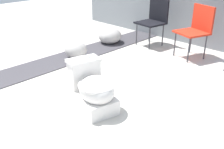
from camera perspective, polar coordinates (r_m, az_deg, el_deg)
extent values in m
plane|color=beige|center=(2.97, -10.90, -7.55)|extent=(14.00, 14.00, 0.00)
cube|color=#423F44|center=(4.14, -15.05, 1.77)|extent=(0.56, 8.00, 0.01)
cube|color=white|center=(2.94, -4.15, -5.56)|extent=(0.67, 0.48, 0.17)
ellipsoid|color=white|center=(2.77, -3.33, -3.33)|extent=(0.52, 0.46, 0.28)
cylinder|color=white|center=(2.75, -3.36, -2.30)|extent=(0.48, 0.48, 0.03)
cube|color=white|center=(3.00, -6.10, 0.09)|extent=(0.26, 0.37, 0.30)
cube|color=white|center=(2.93, -6.25, 3.07)|extent=(0.29, 0.40, 0.04)
cylinder|color=silver|center=(2.95, -4.86, 3.81)|extent=(0.02, 0.02, 0.01)
cube|color=black|center=(4.90, 8.34, 11.02)|extent=(0.49, 0.49, 0.03)
cube|color=black|center=(5.00, 10.16, 13.70)|extent=(0.44, 0.09, 0.40)
cylinder|color=#38383D|center=(4.72, 8.20, 7.77)|extent=(0.02, 0.02, 0.40)
cylinder|color=#38383D|center=(4.95, 5.37, 8.73)|extent=(0.02, 0.02, 0.40)
cylinder|color=#38383D|center=(4.96, 10.98, 8.41)|extent=(0.02, 0.02, 0.40)
cylinder|color=#38383D|center=(5.18, 8.17, 9.32)|extent=(0.02, 0.02, 0.40)
cube|color=red|center=(4.42, 16.91, 8.73)|extent=(0.56, 0.56, 0.03)
cube|color=red|center=(4.51, 19.20, 11.55)|extent=(0.43, 0.18, 0.40)
cylinder|color=#38383D|center=(4.26, 16.35, 5.10)|extent=(0.02, 0.02, 0.40)
cylinder|color=#38383D|center=(4.50, 13.51, 6.47)|extent=(0.02, 0.02, 0.40)
cylinder|color=#38383D|center=(4.48, 19.63, 5.64)|extent=(0.02, 0.02, 0.40)
cylinder|color=#38383D|center=(4.71, 16.77, 6.93)|extent=(0.02, 0.02, 0.40)
ellipsoid|color=#B7B2AD|center=(5.04, -0.49, 8.48)|extent=(0.60, 0.61, 0.30)
ellipsoid|color=#B7B2AD|center=(4.33, -7.84, 5.37)|extent=(0.50, 0.50, 0.28)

